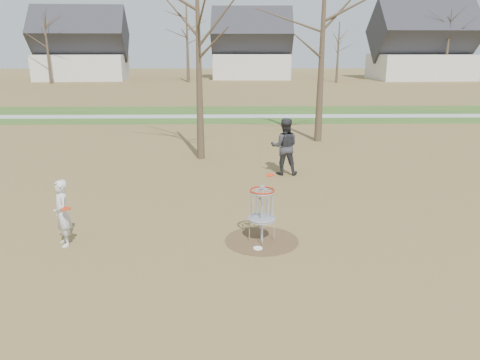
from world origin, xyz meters
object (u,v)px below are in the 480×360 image
player_standing (62,213)px  disc_golf_basket (262,205)px  disc_grounded (258,248)px  player_throwing (284,146)px

player_standing → disc_golf_basket: player_standing is taller
player_standing → disc_grounded: 4.65m
disc_grounded → disc_golf_basket: disc_golf_basket is taller
player_throwing → disc_golf_basket: (-1.19, -6.00, -0.12)m
player_throwing → disc_golf_basket: player_throwing is taller
player_standing → disc_golf_basket: 4.69m
disc_grounded → disc_golf_basket: 1.02m
player_standing → disc_grounded: player_standing is taller
player_throwing → disc_golf_basket: size_ratio=1.53×
player_standing → player_throwing: size_ratio=0.77×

